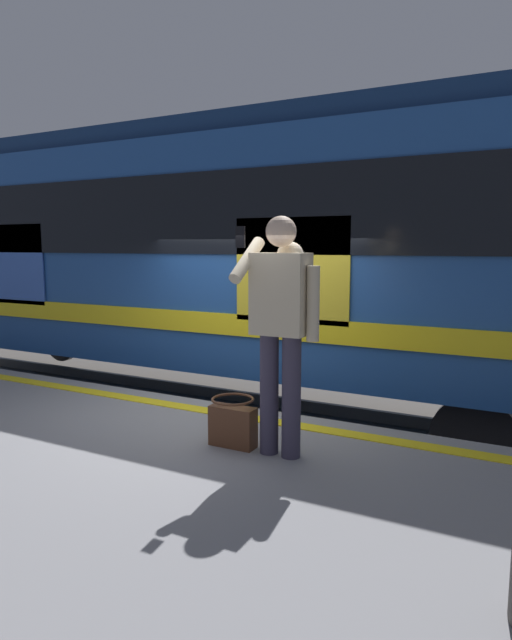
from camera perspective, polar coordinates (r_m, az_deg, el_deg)
ground_plane at (r=5.85m, az=-3.57°, el=-16.85°), size 24.24×24.24×0.00m
platform at (r=4.33m, az=-17.49°, el=-20.01°), size 14.77×3.76×0.88m
safety_line at (r=5.30m, az=-5.36°, el=-9.27°), size 14.48×0.16×0.01m
track_rail_near at (r=6.93m, az=2.41°, el=-12.11°), size 19.20×0.08×0.16m
track_rail_far at (r=8.19m, az=6.76°, el=-9.03°), size 19.20×0.08×0.16m
train_carriage at (r=7.97m, az=-6.33°, el=7.54°), size 12.15×2.80×3.75m
passenger at (r=3.98m, az=2.63°, el=0.41°), size 0.57×0.55×1.76m
handbag at (r=4.34m, az=-2.41°, el=-10.63°), size 0.37×0.33×0.38m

